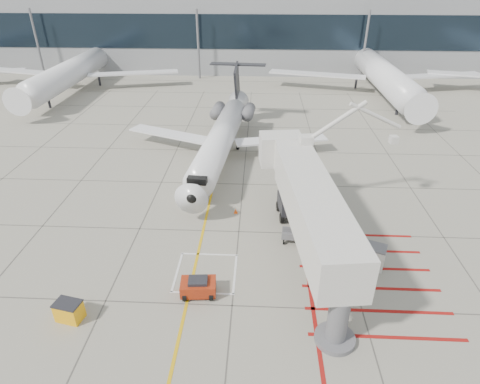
{
  "coord_description": "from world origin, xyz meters",
  "views": [
    {
      "loc": [
        1.4,
        -22.19,
        18.37
      ],
      "look_at": [
        0.0,
        6.0,
        2.5
      ],
      "focal_mm": 30.0,
      "sensor_mm": 36.0,
      "label": 1
    }
  ],
  "objects_px": {
    "pushback_tug": "(198,286)",
    "spill_bin": "(69,311)",
    "regional_jet": "(216,133)",
    "jet_bridge": "(313,216)"
  },
  "relations": [
    {
      "from": "regional_jet",
      "to": "spill_bin",
      "type": "relative_size",
      "value": 20.0
    },
    {
      "from": "jet_bridge",
      "to": "spill_bin",
      "type": "relative_size",
      "value": 13.32
    },
    {
      "from": "pushback_tug",
      "to": "jet_bridge",
      "type": "bearing_deg",
      "value": 20.79
    },
    {
      "from": "regional_jet",
      "to": "pushback_tug",
      "type": "bearing_deg",
      "value": -82.86
    },
    {
      "from": "regional_jet",
      "to": "pushback_tug",
      "type": "xyz_separation_m",
      "value": [
        0.64,
        -18.64,
        -3.24
      ]
    },
    {
      "from": "pushback_tug",
      "to": "spill_bin",
      "type": "bearing_deg",
      "value": -165.91
    },
    {
      "from": "regional_jet",
      "to": "spill_bin",
      "type": "bearing_deg",
      "value": -102.47
    },
    {
      "from": "jet_bridge",
      "to": "spill_bin",
      "type": "height_order",
      "value": "jet_bridge"
    },
    {
      "from": "regional_jet",
      "to": "pushback_tug",
      "type": "relative_size",
      "value": 13.34
    },
    {
      "from": "regional_jet",
      "to": "spill_bin",
      "type": "xyz_separation_m",
      "value": [
        -6.71,
        -21.08,
        -3.25
      ]
    }
  ]
}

